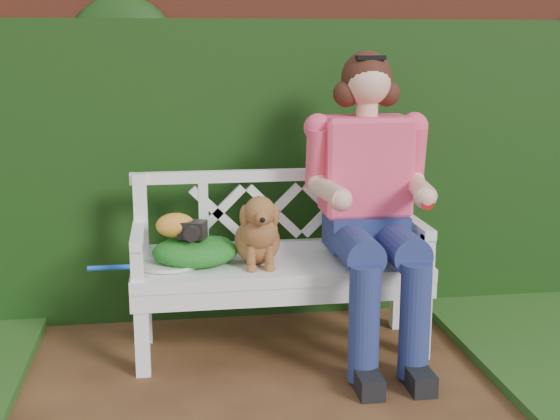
{
  "coord_description": "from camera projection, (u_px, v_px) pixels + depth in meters",
  "views": [
    {
      "loc": [
        -0.38,
        -2.56,
        1.58
      ],
      "look_at": [
        0.16,
        1.08,
        0.75
      ],
      "focal_mm": 48.0,
      "sensor_mm": 36.0,
      "label": 1
    }
  ],
  "objects": [
    {
      "name": "brick_wall",
      "position": [
        233.0,
        124.0,
        4.46
      ],
      "size": [
        10.0,
        0.3,
        2.2
      ],
      "primitive_type": "cube",
      "color": "brown",
      "rests_on": "ground"
    },
    {
      "name": "ivy_hedge",
      "position": [
        237.0,
        171.0,
        4.3
      ],
      "size": [
        10.0,
        0.18,
        1.7
      ],
      "primitive_type": "cube",
      "color": "#16350A",
      "rests_on": "ground"
    },
    {
      "name": "garden_bench",
      "position": [
        280.0,
        306.0,
        3.88
      ],
      "size": [
        1.58,
        0.6,
        0.48
      ],
      "primitive_type": null,
      "rotation": [
        0.0,
        0.0,
        -0.0
      ],
      "color": "white",
      "rests_on": "ground"
    },
    {
      "name": "seated_woman",
      "position": [
        367.0,
        201.0,
        3.8
      ],
      "size": [
        0.76,
        0.96,
        1.58
      ],
      "primitive_type": null,
      "rotation": [
        0.0,
        0.0,
        -0.11
      ],
      "color": "#D54F4E",
      "rests_on": "ground"
    },
    {
      "name": "dog",
      "position": [
        258.0,
        228.0,
        3.73
      ],
      "size": [
        0.3,
        0.37,
        0.37
      ],
      "primitive_type": null,
      "rotation": [
        0.0,
        0.0,
        0.16
      ],
      "color": "#925B22",
      "rests_on": "garden_bench"
    },
    {
      "name": "tennis_racket",
      "position": [
        163.0,
        265.0,
        3.71
      ],
      "size": [
        0.57,
        0.25,
        0.03
      ],
      "primitive_type": null,
      "rotation": [
        0.0,
        0.0,
        -0.02
      ],
      "color": "silver",
      "rests_on": "garden_bench"
    },
    {
      "name": "green_bag",
      "position": [
        195.0,
        251.0,
        3.75
      ],
      "size": [
        0.52,
        0.47,
        0.15
      ],
      "primitive_type": null,
      "rotation": [
        0.0,
        0.0,
        0.37
      ],
      "color": "#207D15",
      "rests_on": "garden_bench"
    },
    {
      "name": "camera_item",
      "position": [
        192.0,
        230.0,
        3.7
      ],
      "size": [
        0.16,
        0.13,
        0.09
      ],
      "primitive_type": "cube",
      "rotation": [
        0.0,
        0.0,
        -0.33
      ],
      "color": "black",
      "rests_on": "green_bag"
    },
    {
      "name": "baseball_glove",
      "position": [
        175.0,
        225.0,
        3.71
      ],
      "size": [
        0.2,
        0.15,
        0.12
      ],
      "primitive_type": "ellipsoid",
      "rotation": [
        0.0,
        0.0,
        0.01
      ],
      "color": "orange",
      "rests_on": "green_bag"
    }
  ]
}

